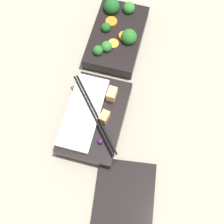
# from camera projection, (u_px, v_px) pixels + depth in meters

# --- Properties ---
(ground_plane) EXTENTS (3.00, 3.00, 0.00)m
(ground_plane) POSITION_uv_depth(u_px,v_px,m) (106.00, 75.00, 0.83)
(ground_plane) COLOR gray
(bento_tray_vegetable) EXTENTS (0.22, 0.13, 0.07)m
(bento_tray_vegetable) POSITION_uv_depth(u_px,v_px,m) (118.00, 35.00, 0.85)
(bento_tray_vegetable) COLOR black
(bento_tray_vegetable) RESTS_ON ground_plane
(bento_tray_rice) EXTENTS (0.22, 0.15, 0.07)m
(bento_tray_rice) POSITION_uv_depth(u_px,v_px,m) (94.00, 118.00, 0.76)
(bento_tray_rice) COLOR black
(bento_tray_rice) RESTS_ON ground_plane
(bento_lid) EXTENTS (0.23, 0.16, 0.01)m
(bento_lid) POSITION_uv_depth(u_px,v_px,m) (123.00, 208.00, 0.69)
(bento_lid) COLOR black
(bento_lid) RESTS_ON ground_plane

